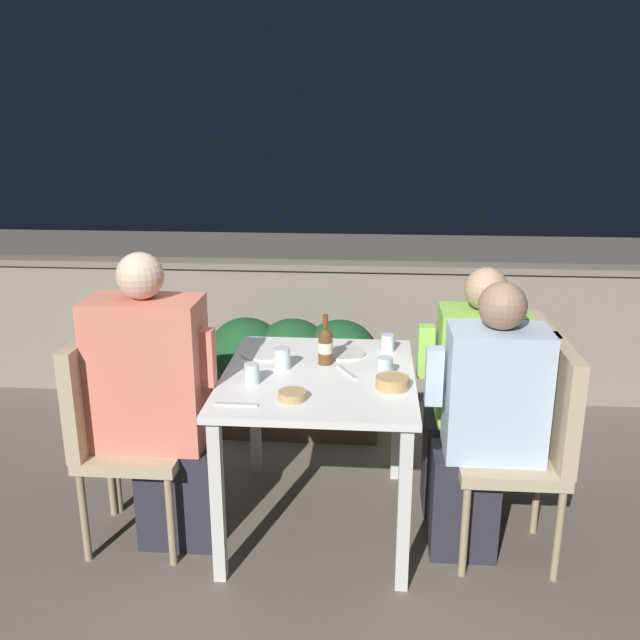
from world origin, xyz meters
name	(u,v)px	position (x,y,z in m)	size (l,w,h in m)	color
ground_plane	(319,521)	(0.00, 0.00, 0.00)	(16.00, 16.00, 0.00)	#665B51
parapet_wall	(337,329)	(0.00, 1.51, 0.46)	(9.00, 0.18, 0.91)	gray
dining_table	(319,394)	(0.00, 0.00, 0.64)	(0.83, 0.97, 0.74)	white
planter_hedge	(293,370)	(-0.23, 0.96, 0.38)	(1.00, 0.47, 0.68)	brown
chair_left_near	(113,421)	(-0.87, -0.17, 0.56)	(0.43, 0.43, 0.94)	tan
person_coral_top	(157,404)	(-0.67, -0.17, 0.65)	(0.52, 0.26, 1.29)	#282833
chair_left_far	(136,390)	(-0.89, 0.17, 0.56)	(0.43, 0.43, 0.94)	tan
chair_right_near	(534,434)	(0.90, -0.15, 0.56)	(0.43, 0.43, 0.94)	tan
person_blue_shirt	(484,423)	(0.70, -0.15, 0.60)	(0.48, 0.26, 1.20)	#282833
chair_right_far	(516,401)	(0.89, 0.18, 0.56)	(0.43, 0.43, 0.94)	tan
person_green_blouse	(471,393)	(0.68, 0.18, 0.59)	(0.48, 0.26, 1.18)	#282833
beer_bottle	(325,345)	(0.02, 0.12, 0.83)	(0.07, 0.07, 0.23)	brown
plate_0	(344,353)	(0.10, 0.26, 0.74)	(0.20, 0.20, 0.01)	silver
plate_1	(264,353)	(-0.28, 0.23, 0.74)	(0.22, 0.22, 0.01)	white
bowl_0	(392,382)	(0.31, -0.14, 0.77)	(0.14, 0.14, 0.05)	tan
bowl_1	(293,395)	(-0.08, -0.29, 0.76)	(0.11, 0.11, 0.03)	tan
glass_cup_0	(388,343)	(0.30, 0.32, 0.78)	(0.06, 0.06, 0.08)	silver
glass_cup_1	(282,358)	(-0.17, 0.05, 0.79)	(0.07, 0.07, 0.10)	silver
glass_cup_2	(385,366)	(0.29, 0.00, 0.78)	(0.07, 0.07, 0.08)	silver
glass_cup_3	(252,373)	(-0.27, -0.13, 0.78)	(0.06, 0.06, 0.09)	silver
fork_0	(347,372)	(0.12, 0.01, 0.74)	(0.10, 0.16, 0.01)	silver
fork_1	(236,404)	(-0.29, -0.36, 0.74)	(0.17, 0.02, 0.01)	silver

